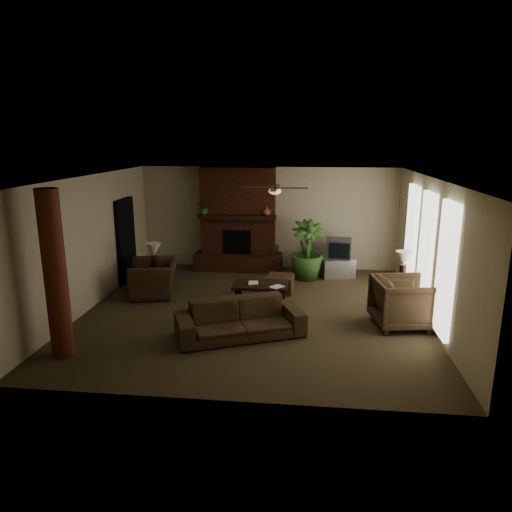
# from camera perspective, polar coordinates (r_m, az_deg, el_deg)

# --- Properties ---
(room_shell) EXTENTS (7.00, 7.00, 7.00)m
(room_shell) POSITION_cam_1_polar(r_m,az_deg,el_deg) (9.52, -0.26, 1.16)
(room_shell) COLOR #4C3E26
(room_shell) RESTS_ON ground
(fireplace) EXTENTS (2.40, 0.70, 2.80)m
(fireplace) POSITION_cam_1_polar(r_m,az_deg,el_deg) (12.80, -2.18, 3.42)
(fireplace) COLOR #562816
(fireplace) RESTS_ON ground
(windows) EXTENTS (0.08, 3.65, 2.35)m
(windows) POSITION_cam_1_polar(r_m,az_deg,el_deg) (9.95, 20.02, 0.58)
(windows) COLOR white
(windows) RESTS_ON ground
(log_column) EXTENTS (0.36, 0.36, 2.80)m
(log_column) POSITION_cam_1_polar(r_m,az_deg,el_deg) (8.19, -23.32, -2.19)
(log_column) COLOR maroon
(log_column) RESTS_ON ground
(doorway) EXTENTS (0.10, 1.00, 2.10)m
(doorway) POSITION_cam_1_polar(r_m,az_deg,el_deg) (12.15, -15.59, 1.82)
(doorway) COLOR black
(doorway) RESTS_ON ground
(ceiling_fan) EXTENTS (1.35, 1.35, 0.37)m
(ceiling_fan) POSITION_cam_1_polar(r_m,az_deg,el_deg) (9.59, 2.33, 8.10)
(ceiling_fan) COLOR black
(ceiling_fan) RESTS_ON ceiling
(sofa) EXTENTS (2.39, 1.52, 0.90)m
(sofa) POSITION_cam_1_polar(r_m,az_deg,el_deg) (8.57, -1.96, -6.99)
(sofa) COLOR #412F1B
(sofa) RESTS_ON ground
(armchair_left) EXTENTS (1.05, 1.37, 1.06)m
(armchair_left) POSITION_cam_1_polar(r_m,az_deg,el_deg) (11.04, -12.38, -2.00)
(armchair_left) COLOR #412F1B
(armchair_left) RESTS_ON ground
(armchair_right) EXTENTS (1.12, 1.17, 1.06)m
(armchair_right) POSITION_cam_1_polar(r_m,az_deg,el_deg) (9.41, 17.48, -5.16)
(armchair_right) COLOR #412F1B
(armchair_right) RESTS_ON ground
(coffee_table) EXTENTS (1.20, 0.70, 0.43)m
(coffee_table) POSITION_cam_1_polar(r_m,az_deg,el_deg) (10.32, 0.55, -3.71)
(coffee_table) COLOR black
(coffee_table) RESTS_ON ground
(ottoman) EXTENTS (0.66, 0.66, 0.40)m
(ottoman) POSITION_cam_1_polar(r_m,az_deg,el_deg) (11.08, 2.98, -3.39)
(ottoman) COLOR #412F1B
(ottoman) RESTS_ON ground
(tv_stand) EXTENTS (0.96, 0.72, 0.50)m
(tv_stand) POSITION_cam_1_polar(r_m,az_deg,el_deg) (12.43, 9.88, -1.40)
(tv_stand) COLOR silver
(tv_stand) RESTS_ON ground
(tv) EXTENTS (0.70, 0.59, 0.52)m
(tv) POSITION_cam_1_polar(r_m,az_deg,el_deg) (12.32, 10.03, 0.91)
(tv) COLOR #3C3C3F
(tv) RESTS_ON tv_stand
(floor_vase) EXTENTS (0.34, 0.34, 0.77)m
(floor_vase) POSITION_cam_1_polar(r_m,az_deg,el_deg) (12.78, 2.00, 0.08)
(floor_vase) COLOR #2E2319
(floor_vase) RESTS_ON ground
(floor_plant) EXTENTS (1.26, 1.71, 0.86)m
(floor_plant) POSITION_cam_1_polar(r_m,az_deg,el_deg) (12.11, 6.21, -0.81)
(floor_plant) COLOR #386026
(floor_plant) RESTS_ON ground
(side_table_left) EXTENTS (0.61, 0.61, 0.55)m
(side_table_left) POSITION_cam_1_polar(r_m,az_deg,el_deg) (11.28, -11.94, -2.98)
(side_table_left) COLOR black
(side_table_left) RESTS_ON ground
(lamp_left) EXTENTS (0.39, 0.39, 0.65)m
(lamp_left) POSITION_cam_1_polar(r_m,az_deg,el_deg) (11.05, -12.39, 0.54)
(lamp_left) COLOR black
(lamp_left) RESTS_ON side_table_left
(side_table_right) EXTENTS (0.56, 0.56, 0.55)m
(side_table_right) POSITION_cam_1_polar(r_m,az_deg,el_deg) (10.66, 17.33, -4.34)
(side_table_right) COLOR black
(side_table_right) RESTS_ON ground
(lamp_right) EXTENTS (0.44, 0.44, 0.65)m
(lamp_right) POSITION_cam_1_polar(r_m,az_deg,el_deg) (10.50, 17.58, -0.51)
(lamp_right) COLOR black
(lamp_right) RESTS_ON side_table_right
(mantel_plant) EXTENTS (0.42, 0.46, 0.33)m
(mantel_plant) POSITION_cam_1_polar(r_m,az_deg,el_deg) (12.65, -6.33, 5.82)
(mantel_plant) COLOR #386026
(mantel_plant) RESTS_ON fireplace
(mantel_vase) EXTENTS (0.25, 0.26, 0.22)m
(mantel_vase) POSITION_cam_1_polar(r_m,az_deg,el_deg) (12.39, 1.31, 5.49)
(mantel_vase) COLOR brown
(mantel_vase) RESTS_ON fireplace
(book_a) EXTENTS (0.22, 0.05, 0.29)m
(book_a) POSITION_cam_1_polar(r_m,az_deg,el_deg) (10.27, -0.95, -2.61)
(book_a) COLOR #999999
(book_a) RESTS_ON coffee_table
(book_b) EXTENTS (0.18, 0.15, 0.29)m
(book_b) POSITION_cam_1_polar(r_m,az_deg,el_deg) (10.09, 2.11, -2.94)
(book_b) COLOR #999999
(book_b) RESTS_ON coffee_table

